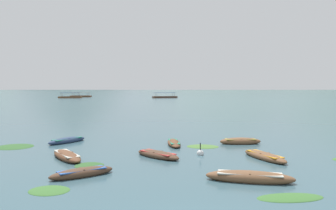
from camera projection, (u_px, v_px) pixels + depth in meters
The scene contains 20 objects.
ground_plane at pixel (148, 89), 1504.21m from camera, with size 6000.00×6000.00×0.00m, color #385660.
mountain_2 at pixel (72, 63), 1746.04m from camera, with size 666.27×666.27×272.40m, color #4C5B56.
mountain_3 at pixel (231, 62), 1925.71m from camera, with size 1244.17×1244.17×307.51m, color slate.
rowboat_0 at pixel (174, 143), 24.86m from camera, with size 0.99×3.43×0.43m.
rowboat_1 at pixel (158, 155), 20.45m from camera, with size 3.07×3.27×0.48m.
rowboat_2 at pixel (67, 156), 20.05m from camera, with size 2.91×3.99×0.51m.
rowboat_3 at pixel (240, 141), 25.38m from camera, with size 3.11×1.02×0.59m.
rowboat_5 at pixel (265, 156), 19.95m from camera, with size 2.06×3.91×0.49m.
rowboat_6 at pixel (250, 177), 15.13m from camera, with size 4.08×2.10×0.60m.
rowboat_7 at pixel (82, 173), 16.01m from camera, with size 3.13×2.44×0.51m.
rowboat_8 at pixel (67, 141), 25.96m from camera, with size 2.75×3.26×0.50m.
ferry_0 at pixel (165, 97), 148.16m from camera, with size 11.19×6.07×2.54m.
ferry_1 at pixel (70, 97), 145.21m from camera, with size 9.72×3.29×2.54m.
ferry_2 at pixel (81, 96), 162.33m from camera, with size 9.86×4.32×2.54m.
mooring_buoy at pixel (200, 153), 21.16m from camera, with size 0.45×0.45×0.89m.
weed_patch_1 at pixel (290, 198), 12.85m from camera, with size 2.64×1.14×0.14m, color #38662D.
weed_patch_2 at pixel (15, 147), 24.07m from camera, with size 2.60×2.64×0.14m, color #2D5628.
weed_patch_3 at pixel (89, 165), 18.25m from camera, with size 1.57×1.58×0.14m, color #2D5628.
weed_patch_4 at pixel (203, 147), 24.15m from camera, with size 1.79×2.29×0.14m, color #477033.
weed_patch_6 at pixel (49, 191), 13.76m from camera, with size 1.46×1.70×0.14m, color #38662D.
Camera 1 is at (-1.36, -8.37, 4.17)m, focal length 36.11 mm.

